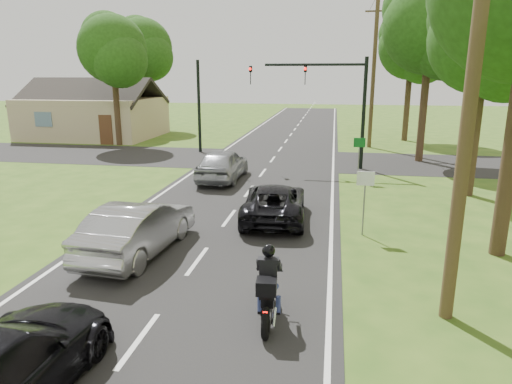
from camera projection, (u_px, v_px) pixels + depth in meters
ground at (197, 261)px, 12.83m from camera, size 140.00×140.00×0.00m
road at (256, 181)px, 22.38m from camera, size 8.00×100.00×0.01m
cross_road at (273, 159)px, 28.10m from camera, size 60.00×7.00×0.01m
motorcycle_rider at (268, 292)px, 9.56m from camera, size 0.57×2.01×1.73m
dark_suv at (274, 202)px, 16.40m from camera, size 2.44×4.76×1.29m
silver_sedan at (138, 228)px, 13.22m from camera, size 2.00×4.80×1.54m
silver_suv at (223, 164)px, 22.47m from camera, size 1.92×4.68×1.59m
traffic_signal at (330, 93)px, 24.61m from camera, size 6.38×0.44×6.00m
signal_pole_far at (199, 107)px, 30.10m from camera, size 0.20×0.20×6.00m
utility_pole_near at (473, 75)px, 8.65m from camera, size 1.60×0.28×10.00m
utility_pole_far at (373, 74)px, 31.55m from camera, size 1.60×0.28×10.00m
sign_white at (365, 188)px, 14.52m from camera, size 0.55×0.07×2.12m
sign_green at (359, 149)px, 22.12m from camera, size 0.55×0.07×2.12m
tree_row_c at (493, 45)px, 18.09m from camera, size 4.80×4.65×8.76m
tree_row_d at (437, 31)px, 25.49m from camera, size 5.76×5.58×10.45m
tree_row_e at (416, 50)px, 34.19m from camera, size 5.28×5.12×9.61m
tree_left_near at (115, 53)px, 31.98m from camera, size 5.12×4.96×9.22m
tree_left_far at (145, 51)px, 41.66m from camera, size 5.76×5.58×10.14m
house at (95, 115)px, 37.89m from camera, size 10.20×8.00×4.84m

